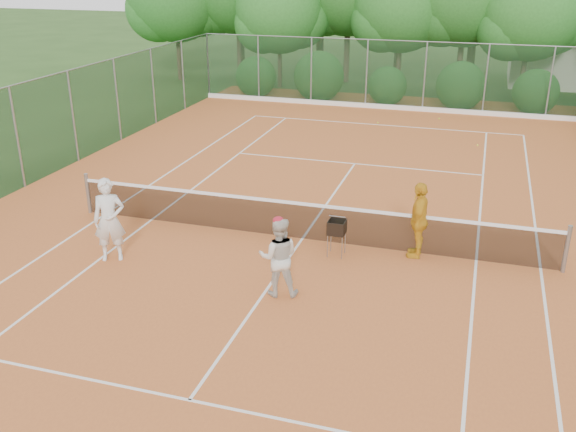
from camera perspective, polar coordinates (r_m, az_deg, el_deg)
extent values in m
plane|color=#284819|center=(15.67, 1.26, -2.14)|extent=(120.00, 120.00, 0.00)
cube|color=#C2642C|center=(15.67, 1.26, -2.11)|extent=(18.00, 36.00, 0.02)
cylinder|color=gray|center=(17.88, -17.35, 1.93)|extent=(0.10, 0.10, 1.10)
cylinder|color=gray|center=(15.10, 23.52, -2.72)|extent=(0.10, 0.10, 1.10)
cube|color=black|center=(15.48, 1.27, -0.52)|extent=(11.87, 0.03, 0.86)
cube|color=white|center=(15.31, 1.29, 1.09)|extent=(11.87, 0.04, 0.07)
imported|color=silver|center=(14.83, -15.60, -0.34)|extent=(0.83, 0.72, 1.92)
imported|color=beige|center=(12.84, -0.84, -3.66)|extent=(0.95, 0.83, 1.67)
ellipsoid|color=#AD1727|center=(12.52, -0.86, -0.38)|extent=(0.22, 0.22, 0.14)
imported|color=gold|center=(14.77, 11.56, -0.33)|extent=(0.45, 1.05, 1.78)
cylinder|color=gray|center=(14.66, 3.52, -2.71)|extent=(0.02, 0.02, 0.55)
cylinder|color=gray|center=(14.89, 5.10, -2.34)|extent=(0.02, 0.02, 0.55)
cube|color=black|center=(14.60, 4.37, -0.98)|extent=(0.38, 0.38, 0.32)
sphere|color=gold|center=(26.95, 7.98, 8.22)|extent=(0.07, 0.07, 0.07)
sphere|color=#D1EA36|center=(28.11, 13.28, 8.43)|extent=(0.07, 0.07, 0.07)
sphere|color=yellow|center=(24.40, 16.50, 6.05)|extent=(0.07, 0.07, 0.07)
cube|color=white|center=(26.71, 8.35, 8.01)|extent=(11.03, 0.06, 0.01)
cube|color=white|center=(17.83, -15.95, 0.14)|extent=(0.06, 23.77, 0.01)
cube|color=white|center=(15.26, 21.54, -4.40)|extent=(0.06, 23.77, 0.01)
cube|color=white|center=(17.15, -12.07, -0.36)|extent=(0.06, 23.77, 0.01)
cube|color=white|center=(15.18, 16.39, -3.85)|extent=(0.06, 23.77, 0.01)
cube|color=white|center=(21.50, 5.96, 4.65)|extent=(8.23, 0.06, 0.01)
cube|color=white|center=(10.50, -8.76, -15.87)|extent=(8.23, 0.06, 0.01)
cube|color=white|center=(15.66, 1.26, -2.06)|extent=(0.06, 12.80, 0.01)
cube|color=#19381E|center=(29.42, 9.52, 12.23)|extent=(18.00, 0.02, 3.00)
cylinder|color=gray|center=(31.88, -7.12, 13.11)|extent=(0.07, 0.07, 3.00)
cylinder|color=gray|center=(31.88, -7.12, 13.11)|extent=(0.07, 0.07, 3.00)
cylinder|color=brown|center=(36.90, -9.71, 14.74)|extent=(0.26, 0.26, 3.75)
cylinder|color=brown|center=(37.01, -4.36, 15.51)|extent=(0.30, 0.30, 4.40)
cylinder|color=brown|center=(34.22, -0.74, 14.02)|extent=(0.22, 0.22, 3.20)
sphere|color=#276521|center=(33.97, -0.76, 17.98)|extent=(4.48, 4.48, 4.48)
cylinder|color=brown|center=(35.77, 5.28, 15.34)|extent=(0.31, 0.31, 4.50)
cylinder|color=brown|center=(33.86, 9.81, 13.88)|extent=(0.24, 0.24, 3.50)
sphere|color=#276521|center=(33.60, 10.11, 18.25)|extent=(4.90, 4.90, 4.90)
cylinder|color=brown|center=(34.06, 15.11, 14.01)|extent=(0.28, 0.28, 4.10)
cylinder|color=brown|center=(32.93, 20.25, 12.55)|extent=(0.23, 0.23, 3.40)
sphere|color=#276521|center=(32.67, 20.86, 16.89)|extent=(4.76, 4.76, 4.76)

